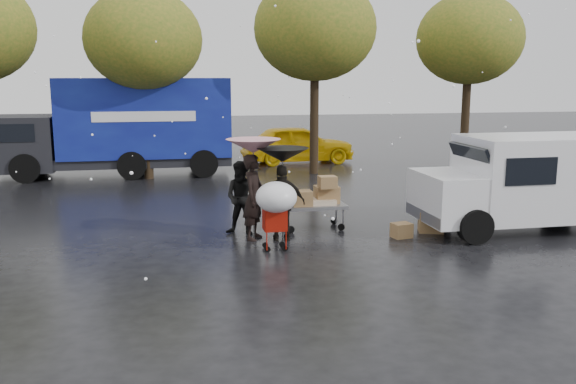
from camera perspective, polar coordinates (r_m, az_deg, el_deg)
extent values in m
plane|color=black|center=(12.66, 2.10, -5.51)|extent=(90.00, 90.00, 0.00)
imported|color=black|center=(13.37, -3.21, -0.49)|extent=(0.72, 0.82, 1.89)
imported|color=black|center=(13.80, -4.26, -0.58)|extent=(0.99, 0.89, 1.68)
imported|color=black|center=(13.25, -0.51, -1.04)|extent=(1.02, 0.52, 1.68)
cylinder|color=#4C4C4C|center=(13.35, -3.22, -0.10)|extent=(0.02, 0.02, 2.07)
cone|color=#C85266|center=(13.19, -3.26, 4.32)|extent=(1.19, 1.19, 0.30)
sphere|color=#4C4C4C|center=(13.19, -3.27, 4.45)|extent=(0.06, 0.06, 0.06)
cylinder|color=#4C4C4C|center=(13.23, -0.51, -0.57)|extent=(0.02, 0.02, 1.89)
cone|color=black|center=(13.08, -0.52, 3.49)|extent=(1.13, 1.13, 0.30)
sphere|color=#4C4C4C|center=(13.08, -0.52, 3.62)|extent=(0.06, 0.06, 0.06)
cube|color=slate|center=(14.37, 2.38, -1.29)|extent=(1.50, 0.80, 0.08)
cylinder|color=slate|center=(14.16, -0.56, -0.43)|extent=(0.04, 0.04, 0.60)
cube|color=olive|center=(14.50, 3.64, -0.23)|extent=(0.55, 0.45, 0.40)
cube|color=olive|center=(14.16, 1.30, -0.57)|extent=(0.45, 0.40, 0.35)
cube|color=olive|center=(14.19, 3.72, 0.93)|extent=(0.40, 0.35, 0.28)
cube|color=tan|center=(14.36, 2.58, -0.89)|extent=(0.90, 0.55, 0.12)
cylinder|color=black|center=(14.04, 0.29, -3.53)|extent=(0.16, 0.05, 0.16)
cylinder|color=black|center=(14.65, -0.21, -2.93)|extent=(0.16, 0.05, 0.16)
cylinder|color=black|center=(14.32, 5.01, -3.29)|extent=(0.16, 0.05, 0.16)
cylinder|color=black|center=(14.92, 4.32, -2.71)|extent=(0.16, 0.05, 0.16)
cube|color=#9D1409|center=(12.58, -1.25, -2.56)|extent=(0.47, 0.41, 0.45)
cylinder|color=#9D1409|center=(12.31, -1.10, -1.08)|extent=(0.42, 0.02, 0.02)
cylinder|color=#4C4C4C|center=(12.33, -1.10, -1.40)|extent=(0.02, 0.02, 0.60)
ellipsoid|color=white|center=(12.29, -1.10, -0.49)|extent=(0.84, 0.84, 0.63)
cylinder|color=black|center=(12.54, -1.92, -5.38)|extent=(0.12, 0.04, 0.12)
cylinder|color=black|center=(12.85, -2.15, -4.99)|extent=(0.12, 0.04, 0.12)
cylinder|color=black|center=(12.60, -0.30, -5.30)|extent=(0.12, 0.04, 0.12)
cylinder|color=black|center=(12.91, -0.57, -4.91)|extent=(0.12, 0.04, 0.12)
cube|color=white|center=(15.45, 22.84, 1.36)|extent=(3.80, 2.00, 1.90)
cube|color=white|center=(14.32, 14.73, -0.46)|extent=(1.20, 1.95, 1.10)
cube|color=black|center=(14.43, 16.86, 2.94)|extent=(0.37, 1.70, 0.67)
cube|color=slate|center=(14.17, 12.65, -2.13)|extent=(0.12, 1.90, 0.25)
cylinder|color=black|center=(13.68, 17.12, -3.11)|extent=(0.76, 0.28, 0.76)
cylinder|color=black|center=(15.33, 13.78, -1.48)|extent=(0.76, 0.28, 0.76)
cylinder|color=black|center=(16.98, 23.93, -0.93)|extent=(0.76, 0.28, 0.76)
cube|color=navy|center=(22.89, -13.19, 6.84)|extent=(6.00, 2.50, 2.80)
cube|color=black|center=(23.47, -23.43, 4.24)|extent=(2.20, 2.40, 1.90)
cube|color=black|center=(23.09, -15.51, 2.89)|extent=(8.00, 2.30, 0.35)
cube|color=white|center=(21.62, -13.31, 6.89)|extent=(3.50, 0.03, 0.35)
cylinder|color=black|center=(22.40, -23.39, 2.04)|extent=(1.00, 0.30, 1.00)
cylinder|color=black|center=(24.63, -22.30, 2.83)|extent=(1.00, 0.30, 1.00)
cylinder|color=black|center=(21.93, -7.87, 2.65)|extent=(1.00, 0.30, 1.00)
cylinder|color=black|center=(24.20, -8.21, 3.40)|extent=(1.00, 0.30, 1.00)
cube|color=olive|center=(14.49, 13.22, -2.69)|extent=(0.66, 0.59, 0.50)
cube|color=olive|center=(13.87, 10.58, -3.54)|extent=(0.48, 0.41, 0.33)
imported|color=yellow|center=(25.42, 0.91, 4.51)|extent=(4.73, 2.08, 1.58)
cylinder|color=black|center=(21.88, -13.10, 7.04)|extent=(0.32, 0.32, 4.48)
ellipsoid|color=#3C5E1A|center=(21.88, -13.39, 13.74)|extent=(4.00, 4.00, 3.40)
cylinder|color=black|center=(22.49, 2.48, 7.94)|extent=(0.32, 0.32, 4.90)
ellipsoid|color=#3C5E1A|center=(22.53, 2.54, 15.07)|extent=(4.40, 4.40, 3.74)
cylinder|color=black|center=(24.62, 16.29, 7.43)|extent=(0.32, 0.32, 4.62)
ellipsoid|color=#3C5E1A|center=(24.63, 16.62, 13.57)|extent=(4.00, 4.00, 3.40)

